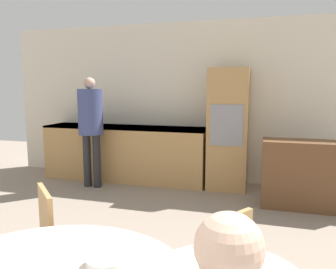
{
  "coord_description": "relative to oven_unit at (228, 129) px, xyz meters",
  "views": [
    {
      "loc": [
        0.8,
        0.11,
        1.53
      ],
      "look_at": [
        0.0,
        2.92,
        1.12
      ],
      "focal_mm": 35.0,
      "sensor_mm": 36.0,
      "label": 1
    }
  ],
  "objects": [
    {
      "name": "sideboard",
      "position": [
        1.05,
        -0.61,
        -0.48
      ],
      "size": [
        1.09,
        0.45,
        0.87
      ],
      "color": "brown",
      "rests_on": "ground_plane"
    },
    {
      "name": "bowl_far",
      "position": [
        -0.14,
        -3.82,
        -0.12
      ],
      "size": [
        0.18,
        0.18,
        0.04
      ],
      "color": "silver",
      "rests_on": "dining_table"
    },
    {
      "name": "oven_unit",
      "position": [
        0.0,
        0.0,
        0.0
      ],
      "size": [
        0.59,
        0.59,
        1.83
      ],
      "color": "tan",
      "rests_on": "ground_plane"
    },
    {
      "name": "chair_far_left",
      "position": [
        -0.89,
        -3.38,
        -0.41
      ],
      "size": [
        0.57,
        0.57,
        0.9
      ],
      "rotation": [
        0.0,
        0.0,
        5.51
      ],
      "color": "tan",
      "rests_on": "ground_plane"
    },
    {
      "name": "wall_back",
      "position": [
        -0.33,
        0.34,
        0.39
      ],
      "size": [
        7.18,
        0.05,
        2.6
      ],
      "color": "silver",
      "rests_on": "ground_plane"
    },
    {
      "name": "person_standing",
      "position": [
        -2.04,
        -0.54,
        0.14
      ],
      "size": [
        0.38,
        0.38,
        1.7
      ],
      "color": "#262628",
      "rests_on": "ground_plane"
    },
    {
      "name": "kitchen_counter",
      "position": [
        -1.7,
        -0.01,
        -0.45
      ],
      "size": [
        2.74,
        0.6,
        0.91
      ],
      "color": "tan",
      "rests_on": "ground_plane"
    }
  ]
}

